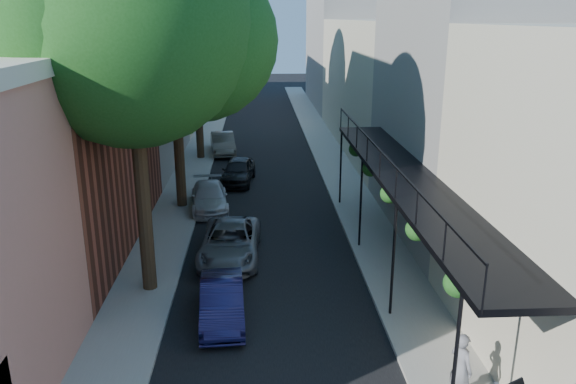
{
  "coord_description": "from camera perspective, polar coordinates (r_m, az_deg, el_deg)",
  "views": [
    {
      "loc": [
        -0.38,
        -6.01,
        8.17
      ],
      "look_at": [
        0.57,
        11.14,
        2.8
      ],
      "focal_mm": 35.0,
      "sensor_mm": 36.0,
      "label": 1
    }
  ],
  "objects": [
    {
      "name": "road_surface",
      "position": [
        36.92,
        -2.51,
        4.57
      ],
      "size": [
        6.0,
        64.0,
        0.01
      ],
      "primitive_type": "cube",
      "color": "black",
      "rests_on": "ground"
    },
    {
      "name": "sidewalk_left",
      "position": [
        37.09,
        -8.72,
        4.53
      ],
      "size": [
        2.0,
        64.0,
        0.12
      ],
      "primitive_type": "cube",
      "color": "gray",
      "rests_on": "ground"
    },
    {
      "name": "sidewalk_right",
      "position": [
        37.17,
        3.69,
        4.72
      ],
      "size": [
        2.0,
        64.0,
        0.12
      ],
      "primitive_type": "cube",
      "color": "gray",
      "rests_on": "ground"
    },
    {
      "name": "buildings_left",
      "position": [
        36.04,
        -17.85,
        11.41
      ],
      "size": [
        10.1,
        59.1,
        12.0
      ],
      "color": "tan",
      "rests_on": "ground"
    },
    {
      "name": "buildings_right",
      "position": [
        36.9,
        11.79,
        11.18
      ],
      "size": [
        9.8,
        55.0,
        10.0
      ],
      "color": "#B5AC95",
      "rests_on": "ground"
    },
    {
      "name": "oak_near",
      "position": [
        16.54,
        -14.11,
        15.86
      ],
      "size": [
        7.48,
        6.8,
        11.42
      ],
      "color": "#312113",
      "rests_on": "ground"
    },
    {
      "name": "oak_mid",
      "position": [
        24.45,
        -10.64,
        14.47
      ],
      "size": [
        6.6,
        6.0,
        10.2
      ],
      "color": "#312113",
      "rests_on": "ground"
    },
    {
      "name": "oak_far",
      "position": [
        33.41,
        -8.67,
        17.32
      ],
      "size": [
        7.7,
        7.0,
        11.9
      ],
      "color": "#312113",
      "rests_on": "ground"
    },
    {
      "name": "parked_car_b",
      "position": [
        16.09,
        -6.73,
        -10.97
      ],
      "size": [
        1.4,
        3.48,
        1.13
      ],
      "primitive_type": "imported",
      "rotation": [
        0.0,
        0.0,
        0.06
      ],
      "color": "#15133D",
      "rests_on": "ground"
    },
    {
      "name": "parked_car_c",
      "position": [
        19.86,
        -5.89,
        -5.11
      ],
      "size": [
        2.2,
        4.46,
        1.22
      ],
      "primitive_type": "imported",
      "rotation": [
        0.0,
        0.0,
        -0.04
      ],
      "color": "slate",
      "rests_on": "ground"
    },
    {
      "name": "parked_car_d",
      "position": [
        25.07,
        -7.99,
        -0.49
      ],
      "size": [
        1.98,
        3.98,
        1.11
      ],
      "primitive_type": "imported",
      "rotation": [
        0.0,
        0.0,
        0.11
      ],
      "color": "silver",
      "rests_on": "ground"
    },
    {
      "name": "parked_car_e",
      "position": [
        28.87,
        -5.08,
        2.16
      ],
      "size": [
        1.92,
        3.85,
        1.26
      ],
      "primitive_type": "imported",
      "rotation": [
        0.0,
        0.0,
        -0.12
      ],
      "color": "black",
      "rests_on": "ground"
    },
    {
      "name": "parked_car_f",
      "position": [
        35.26,
        -6.64,
        4.92
      ],
      "size": [
        1.85,
        4.06,
        1.29
      ],
      "primitive_type": "imported",
      "rotation": [
        0.0,
        0.0,
        0.13
      ],
      "color": "#686258",
      "rests_on": "ground"
    },
    {
      "name": "pedestrian",
      "position": [
        13.2,
        17.16,
        -16.7
      ],
      "size": [
        0.6,
        0.71,
        1.64
      ],
      "primitive_type": "imported",
      "rotation": [
        0.0,
        0.0,
        1.98
      ],
      "color": "slate",
      "rests_on": "sidewalk_right"
    }
  ]
}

